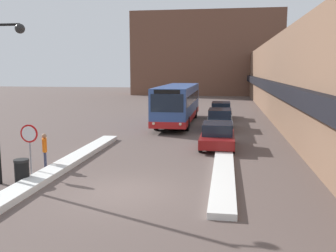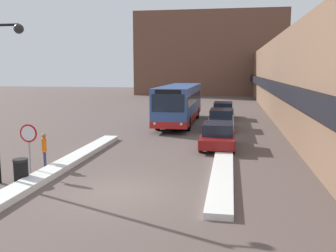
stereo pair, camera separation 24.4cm
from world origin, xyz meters
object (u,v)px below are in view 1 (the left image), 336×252
object	(u,v)px
pedestrian	(45,148)
trash_bin	(22,171)
parked_car_back	(221,110)
street_lamp	(1,85)
city_bus	(178,103)
parked_car_middle	(220,119)
stop_sign	(29,139)
parked_car_front	(217,135)

from	to	relation	value
pedestrian	trash_bin	xyz separation A→B (m)	(0.14, -2.20, -0.48)
parked_car_back	pedestrian	xyz separation A→B (m)	(-7.58, -18.78, 0.20)
street_lamp	city_bus	bearing A→B (deg)	75.70
parked_car_middle	pedestrian	distance (m)	14.76
parked_car_back	parked_car_middle	bearing A→B (deg)	-90.00
parked_car_back	trash_bin	distance (m)	22.26
city_bus	stop_sign	xyz separation A→B (m)	(-4.13, -16.26, -0.14)
parked_car_middle	trash_bin	bearing A→B (deg)	-116.59
street_lamp	trash_bin	distance (m)	3.42
parked_car_middle	stop_sign	bearing A→B (deg)	-118.77
street_lamp	pedestrian	bearing A→B (deg)	81.42
parked_car_front	pedestrian	world-z (taller)	pedestrian
parked_car_front	parked_car_back	distance (m)	12.99
parked_car_middle	parked_car_back	bearing A→B (deg)	90.00
parked_car_back	stop_sign	xyz separation A→B (m)	(-7.61, -19.97, 0.82)
parked_car_back	trash_bin	size ratio (longest dim) A/B	4.92
city_bus	parked_car_middle	world-z (taller)	city_bus
parked_car_front	parked_car_middle	xyz separation A→B (m)	(-0.00, 6.88, 0.02)
city_bus	parked_car_back	size ratio (longest dim) A/B	2.50
pedestrian	parked_car_front	bearing A→B (deg)	100.60
parked_car_middle	trash_bin	world-z (taller)	parked_car_middle
parked_car_front	street_lamp	world-z (taller)	street_lamp
parked_car_back	pedestrian	size ratio (longest dim) A/B	2.93
stop_sign	pedestrian	xyz separation A→B (m)	(0.04, 1.20, -0.62)
stop_sign	parked_car_front	bearing A→B (deg)	42.53
parked_car_front	parked_car_back	bearing A→B (deg)	90.00
parked_car_back	stop_sign	distance (m)	21.39
city_bus	parked_car_back	xyz separation A→B (m)	(3.48, 3.71, -0.96)
stop_sign	street_lamp	world-z (taller)	street_lamp
parked_car_middle	street_lamp	xyz separation A→B (m)	(-7.95, -15.11, 3.11)
city_bus	trash_bin	xyz separation A→B (m)	(-3.96, -17.27, -1.23)
parked_car_back	street_lamp	world-z (taller)	street_lamp
parked_car_middle	stop_sign	world-z (taller)	stop_sign
parked_car_middle	parked_car_back	xyz separation A→B (m)	(0.00, 6.11, 0.01)
parked_car_middle	pedestrian	bearing A→B (deg)	-120.89
parked_car_back	stop_sign	size ratio (longest dim) A/B	2.14
pedestrian	trash_bin	distance (m)	2.26
parked_car_middle	stop_sign	xyz separation A→B (m)	(-7.61, -13.86, 0.83)
pedestrian	street_lamp	bearing A→B (deg)	-35.36
city_bus	pedestrian	xyz separation A→B (m)	(-4.09, -15.07, -0.75)
stop_sign	pedestrian	size ratio (longest dim) A/B	1.37
city_bus	parked_car_front	xyz separation A→B (m)	(3.48, -9.28, -0.99)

